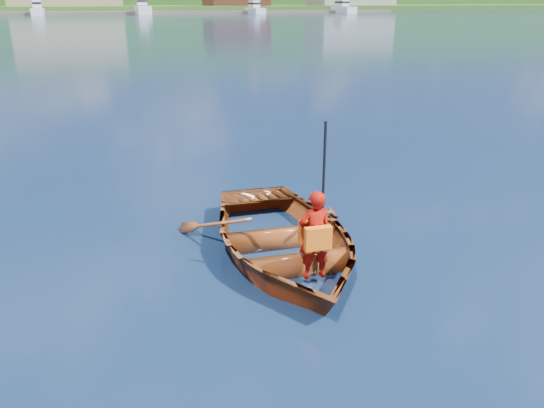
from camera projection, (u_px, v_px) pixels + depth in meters
ground at (286, 245)px, 8.00m from camera, size 600.00×600.00×0.00m
rowboat at (283, 239)px, 7.59m from camera, size 3.06×4.10×0.81m
child_paddler at (315, 235)px, 6.66m from camera, size 0.45×0.35×2.00m
dock at (122, 13)px, 141.06m from camera, size 160.05×6.97×0.80m
marina_yachts at (91, 9)px, 134.18m from camera, size 140.18×13.85×4.42m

